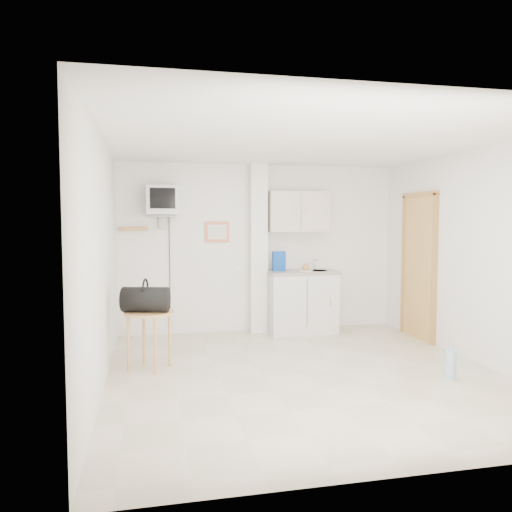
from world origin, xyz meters
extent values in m
plane|color=beige|center=(0.00, 0.00, 0.00)|extent=(4.50, 4.50, 0.00)
cube|color=white|center=(0.00, 2.25, 1.25)|extent=(4.20, 0.04, 2.50)
cube|color=white|center=(0.00, -2.25, 1.25)|extent=(4.20, 0.04, 2.50)
cube|color=white|center=(-2.10, 0.00, 1.25)|extent=(0.04, 4.50, 2.50)
cube|color=white|center=(2.10, 0.00, 1.25)|extent=(0.04, 4.50, 2.50)
cube|color=white|center=(0.00, 0.00, 2.50)|extent=(4.20, 4.50, 0.04)
cube|color=white|center=(-0.05, 2.14, 1.25)|extent=(0.25, 0.22, 2.50)
cube|color=#D96A48|center=(-0.65, 2.23, 1.50)|extent=(0.36, 0.03, 0.30)
cube|color=silver|center=(-0.65, 2.22, 1.50)|extent=(0.28, 0.01, 0.22)
cube|color=#C7814A|center=(-1.85, 2.22, 1.55)|extent=(0.40, 0.05, 0.06)
cube|color=white|center=(-0.32, 2.24, 0.95)|extent=(0.15, 0.02, 0.08)
cylinder|color=#C7814A|center=(-2.00, 2.16, 1.54)|extent=(0.02, 0.08, 0.02)
cylinder|color=#C7814A|center=(-1.90, 2.16, 1.54)|extent=(0.02, 0.08, 0.02)
cylinder|color=#C7814A|center=(-1.80, 2.16, 1.54)|extent=(0.02, 0.08, 0.02)
cylinder|color=#C7814A|center=(-1.70, 2.16, 1.54)|extent=(0.02, 0.08, 0.02)
cube|color=#B07B35|center=(2.08, 1.25, 1.00)|extent=(0.04, 0.75, 2.00)
cube|color=brown|center=(2.07, 1.25, 1.00)|extent=(0.06, 0.87, 2.06)
cube|color=silver|center=(0.58, 1.98, 0.44)|extent=(1.00, 0.55, 0.88)
cube|color=gray|center=(0.58, 1.98, 0.90)|extent=(1.03, 0.58, 0.04)
cylinder|color=#B7B7BA|center=(0.83, 1.98, 0.90)|extent=(0.30, 0.30, 0.05)
cylinder|color=#B7B7BA|center=(0.83, 2.12, 1.00)|extent=(0.02, 0.02, 0.16)
cylinder|color=#B7B7BA|center=(0.83, 2.06, 1.07)|extent=(0.02, 0.13, 0.02)
cube|color=beige|center=(0.55, 2.09, 1.80)|extent=(0.90, 0.32, 0.60)
cube|color=#0C3E9D|center=(0.25, 2.04, 1.06)|extent=(0.19, 0.07, 0.29)
cylinder|color=white|center=(0.63, 1.93, 0.93)|extent=(0.22, 0.22, 0.01)
sphere|color=tan|center=(0.63, 1.93, 0.97)|extent=(0.11, 0.11, 0.11)
cube|color=slate|center=(-1.45, 2.09, 1.73)|extent=(0.36, 0.32, 0.02)
cube|color=slate|center=(-1.45, 2.22, 1.65)|extent=(0.10, 0.06, 0.20)
cube|color=silver|center=(-1.45, 2.02, 1.95)|extent=(0.44, 0.42, 0.40)
cube|color=black|center=(-1.45, 1.80, 1.97)|extent=(0.34, 0.02, 0.28)
cylinder|color=black|center=(-1.35, 2.23, 0.86)|extent=(0.01, 0.01, 1.73)
cylinder|color=#C7814A|center=(-1.65, 0.54, 0.64)|extent=(0.55, 0.55, 0.03)
cylinder|color=#C7814A|center=(-1.42, 0.60, 0.31)|extent=(0.04, 0.04, 0.62)
cylinder|color=#C7814A|center=(-1.71, 0.77, 0.31)|extent=(0.04, 0.04, 0.62)
cylinder|color=#C7814A|center=(-1.88, 0.48, 0.31)|extent=(0.04, 0.04, 0.62)
cylinder|color=#C7814A|center=(-1.59, 0.31, 0.31)|extent=(0.04, 0.04, 0.62)
cylinder|color=black|center=(-1.69, 0.51, 0.79)|extent=(0.56, 0.40, 0.28)
torus|color=black|center=(-1.69, 0.51, 0.92)|extent=(0.08, 0.21, 0.21)
cylinder|color=#8DB1C6|center=(1.44, -0.52, 0.15)|extent=(0.12, 0.12, 0.31)
cylinder|color=#8DB1C6|center=(1.44, -0.52, 0.33)|extent=(0.03, 0.03, 0.04)
camera|label=1|loc=(-1.64, -5.11, 1.66)|focal=35.00mm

